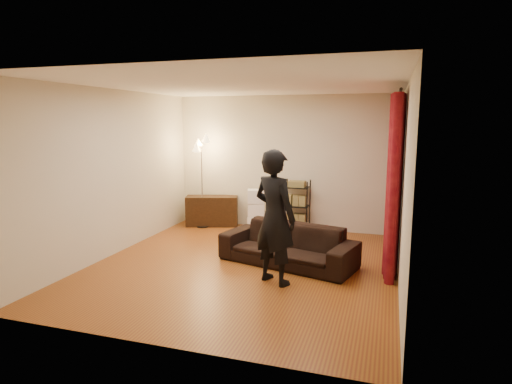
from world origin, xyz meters
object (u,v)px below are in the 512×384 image
(wire_shelf, at_px, (297,206))
(floor_lamp, at_px, (202,183))
(sofa, at_px, (288,245))
(person, at_px, (275,217))
(media_cabinet, at_px, (212,211))
(storage_boxes, at_px, (256,210))

(wire_shelf, xyz_separation_m, floor_lamp, (-1.95, -0.23, 0.41))
(sofa, bearing_deg, wire_shelf, 113.21)
(wire_shelf, relative_size, floor_lamp, 0.56)
(wire_shelf, distance_m, floor_lamp, 2.01)
(person, bearing_deg, floor_lamp, -22.01)
(media_cabinet, xyz_separation_m, wire_shelf, (1.81, 0.05, 0.20))
(sofa, xyz_separation_m, storage_boxes, (-1.10, 1.85, 0.11))
(person, distance_m, storage_boxes, 2.92)
(person, bearing_deg, media_cabinet, -25.70)
(sofa, height_order, storage_boxes, storage_boxes)
(sofa, relative_size, floor_lamp, 1.12)
(person, distance_m, media_cabinet, 3.51)
(sofa, relative_size, person, 1.14)
(sofa, xyz_separation_m, person, (0.00, -0.80, 0.61))
(storage_boxes, xyz_separation_m, floor_lamp, (-1.14, -0.09, 0.51))
(person, xyz_separation_m, storage_boxes, (-1.10, 2.66, -0.50))
(person, height_order, wire_shelf, person)
(sofa, xyz_separation_m, media_cabinet, (-2.10, 1.94, 0.01))
(wire_shelf, bearing_deg, person, -89.38)
(floor_lamp, bearing_deg, media_cabinet, 52.24)
(media_cabinet, xyz_separation_m, floor_lamp, (-0.14, -0.18, 0.61))
(wire_shelf, bearing_deg, storage_boxes, -175.42)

